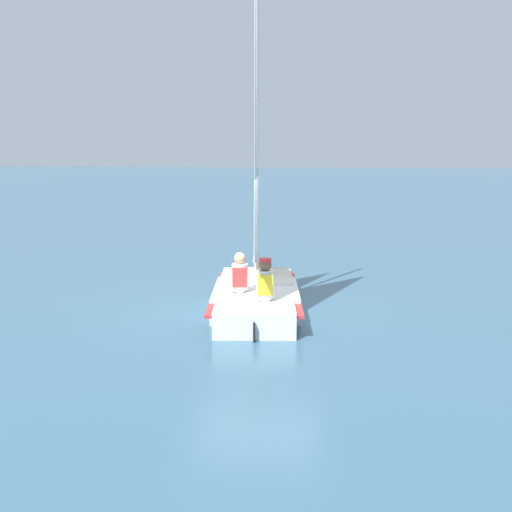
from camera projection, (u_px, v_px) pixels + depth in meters
ground_plane at (256, 311)px, 12.07m from camera, size 260.00×260.00×0.00m
sailboat_main at (256, 267)px, 11.92m from camera, size 4.10×2.26×6.20m
sailor_helm at (240, 282)px, 11.66m from camera, size 0.38×0.35×1.16m
sailor_crew at (265, 289)px, 10.98m from camera, size 0.38×0.35×1.16m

